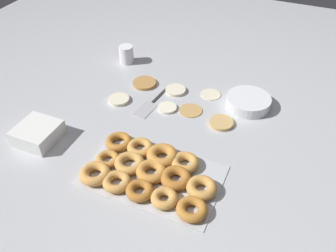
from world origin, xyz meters
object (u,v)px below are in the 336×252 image
object	(u,v)px
pancake_4	(190,110)
pancake_6	(221,123)
donut_tray	(150,172)
paper_cup	(126,54)
pancake_2	(211,94)
pancake_5	(119,100)
pancake_0	(176,90)
pancake_1	(144,83)
container_stack	(38,133)
batter_bowl	(248,102)
spatula	(149,106)
pancake_3	(167,108)

from	to	relation	value
pancake_4	pancake_6	size ratio (longest dim) A/B	1.00
donut_tray	paper_cup	distance (m)	0.80
pancake_2	pancake_5	xyz separation A→B (m)	(-0.36, -0.21, 0.00)
pancake_0	pancake_2	bearing A→B (deg)	13.95
pancake_1	container_stack	size ratio (longest dim) A/B	0.72
pancake_2	pancake_6	xyz separation A→B (m)	(0.10, -0.18, 0.00)
pancake_5	batter_bowl	xyz separation A→B (m)	(0.54, 0.19, 0.02)
paper_cup	spatula	size ratio (longest dim) A/B	0.35
pancake_0	pancake_3	xyz separation A→B (m)	(0.02, -0.14, -0.00)
pancake_2	pancake_4	bearing A→B (deg)	-106.20
pancake_2	donut_tray	bearing A→B (deg)	-94.53
pancake_4	batter_bowl	distance (m)	0.26
pancake_2	pancake_4	xyz separation A→B (m)	(-0.04, -0.15, 0.00)
pancake_2	container_stack	distance (m)	0.77
pancake_5	spatula	bearing A→B (deg)	7.63
pancake_2	donut_tray	xyz separation A→B (m)	(-0.04, -0.55, 0.01)
pancake_2	pancake_5	world-z (taller)	pancake_5
pancake_5	pancake_6	distance (m)	0.47
pancake_5	pancake_0	bearing A→B (deg)	39.23
pancake_2	spatula	world-z (taller)	pancake_2
pancake_0	pancake_5	xyz separation A→B (m)	(-0.21, -0.17, 0.00)
pancake_1	paper_cup	world-z (taller)	paper_cup
paper_cup	donut_tray	bearing A→B (deg)	-55.95
paper_cup	pancake_5	bearing A→B (deg)	-67.86
pancake_3	paper_cup	distance (m)	0.46
pancake_4	spatula	bearing A→B (deg)	-167.67
pancake_4	pancake_5	world-z (taller)	pancake_5
paper_cup	spatula	world-z (taller)	paper_cup
donut_tray	batter_bowl	size ratio (longest dim) A/B	2.49
pancake_0	pancake_1	size ratio (longest dim) A/B	0.84
pancake_3	pancake_4	bearing A→B (deg)	14.96
pancake_3	paper_cup	xyz separation A→B (m)	(-0.35, 0.29, 0.04)
batter_bowl	paper_cup	world-z (taller)	paper_cup
container_stack	paper_cup	bearing A→B (deg)	87.11
pancake_0	pancake_4	size ratio (longest dim) A/B	0.93
pancake_1	container_stack	distance (m)	0.55
pancake_2	spatula	bearing A→B (deg)	-139.73
pancake_2	container_stack	xyz separation A→B (m)	(-0.53, -0.55, 0.03)
pancake_0	pancake_3	distance (m)	0.14
pancake_4	pancake_5	distance (m)	0.33
pancake_0	container_stack	distance (m)	0.63
pancake_6	batter_bowl	world-z (taller)	batter_bowl
pancake_1	batter_bowl	size ratio (longest dim) A/B	0.58
pancake_0	donut_tray	xyz separation A→B (m)	(0.11, -0.52, 0.01)
pancake_0	spatula	distance (m)	0.16
pancake_2	pancake_4	world-z (taller)	same
pancake_3	batter_bowl	bearing A→B (deg)	26.32
pancake_0	paper_cup	size ratio (longest dim) A/B	1.04
container_stack	pancake_6	bearing A→B (deg)	30.50
pancake_1	pancake_3	bearing A→B (deg)	-37.06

